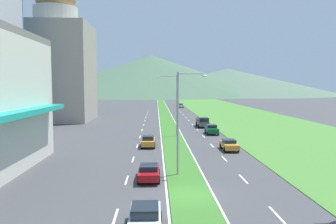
{
  "coord_description": "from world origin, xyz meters",
  "views": [
    {
      "loc": [
        -2.54,
        -23.92,
        8.18
      ],
      "look_at": [
        -0.32,
        36.66,
        3.29
      ],
      "focal_mm": 35.21,
      "sensor_mm": 36.0,
      "label": 1
    }
  ],
  "objects_px": {
    "car_2": "(148,141)",
    "car_4": "(145,218)",
    "street_lamp_near": "(181,117)",
    "car_3": "(212,129)",
    "car_5": "(149,172)",
    "car_0": "(229,145)",
    "car_1": "(181,106)",
    "street_lamp_mid": "(175,101)",
    "pickup_truck_0": "(203,122)"
  },
  "relations": [
    {
      "from": "car_2",
      "to": "car_4",
      "type": "relative_size",
      "value": 1.03
    },
    {
      "from": "street_lamp_near",
      "to": "car_4",
      "type": "xyz_separation_m",
      "value": [
        -2.89,
        -11.6,
        -4.61
      ]
    },
    {
      "from": "car_3",
      "to": "car_5",
      "type": "relative_size",
      "value": 0.97
    },
    {
      "from": "car_0",
      "to": "car_1",
      "type": "relative_size",
      "value": 0.94
    },
    {
      "from": "street_lamp_near",
      "to": "car_4",
      "type": "bearing_deg",
      "value": -103.97
    },
    {
      "from": "car_4",
      "to": "street_lamp_mid",
      "type": "bearing_deg",
      "value": -5.98
    },
    {
      "from": "street_lamp_near",
      "to": "car_3",
      "type": "height_order",
      "value": "street_lamp_near"
    },
    {
      "from": "car_1",
      "to": "car_4",
      "type": "distance_m",
      "value": 104.3
    },
    {
      "from": "street_lamp_near",
      "to": "car_2",
      "type": "distance_m",
      "value": 15.08
    },
    {
      "from": "car_3",
      "to": "car_4",
      "type": "bearing_deg",
      "value": -15.23
    },
    {
      "from": "car_0",
      "to": "street_lamp_mid",
      "type": "bearing_deg",
      "value": -151.8
    },
    {
      "from": "street_lamp_mid",
      "to": "car_4",
      "type": "bearing_deg",
      "value": -95.98
    },
    {
      "from": "street_lamp_near",
      "to": "car_1",
      "type": "distance_m",
      "value": 92.62
    },
    {
      "from": "car_3",
      "to": "car_2",
      "type": "bearing_deg",
      "value": -43.12
    },
    {
      "from": "car_3",
      "to": "car_4",
      "type": "relative_size",
      "value": 1.0
    },
    {
      "from": "car_0",
      "to": "car_3",
      "type": "relative_size",
      "value": 1.02
    },
    {
      "from": "car_0",
      "to": "car_5",
      "type": "relative_size",
      "value": 0.99
    },
    {
      "from": "car_1",
      "to": "pickup_truck_0",
      "type": "height_order",
      "value": "pickup_truck_0"
    },
    {
      "from": "car_1",
      "to": "pickup_truck_0",
      "type": "relative_size",
      "value": 0.81
    },
    {
      "from": "street_lamp_mid",
      "to": "car_3",
      "type": "height_order",
      "value": "street_lamp_mid"
    },
    {
      "from": "street_lamp_mid",
      "to": "car_3",
      "type": "distance_m",
      "value": 8.28
    },
    {
      "from": "car_1",
      "to": "car_3",
      "type": "xyz_separation_m",
      "value": [
        0.11,
        -67.14,
        0.05
      ]
    },
    {
      "from": "car_1",
      "to": "car_2",
      "type": "height_order",
      "value": "car_2"
    },
    {
      "from": "car_3",
      "to": "car_1",
      "type": "bearing_deg",
      "value": -179.9
    },
    {
      "from": "car_4",
      "to": "car_5",
      "type": "distance_m",
      "value": 10.15
    },
    {
      "from": "car_3",
      "to": "pickup_truck_0",
      "type": "distance_m",
      "value": 9.47
    },
    {
      "from": "pickup_truck_0",
      "to": "street_lamp_near",
      "type": "bearing_deg",
      "value": -11.32
    },
    {
      "from": "street_lamp_mid",
      "to": "car_2",
      "type": "distance_m",
      "value": 11.0
    },
    {
      "from": "street_lamp_mid",
      "to": "car_1",
      "type": "xyz_separation_m",
      "value": [
        6.26,
        69.27,
        -4.89
      ]
    },
    {
      "from": "car_3",
      "to": "car_4",
      "type": "xyz_separation_m",
      "value": [
        -9.99,
        -36.69,
        -0.04
      ]
    },
    {
      "from": "street_lamp_near",
      "to": "car_3",
      "type": "xyz_separation_m",
      "value": [
        7.1,
        25.09,
        -4.57
      ]
    },
    {
      "from": "car_3",
      "to": "pickup_truck_0",
      "type": "relative_size",
      "value": 0.74
    },
    {
      "from": "car_5",
      "to": "car_3",
      "type": "bearing_deg",
      "value": -20.63
    },
    {
      "from": "street_lamp_mid",
      "to": "pickup_truck_0",
      "type": "relative_size",
      "value": 1.82
    },
    {
      "from": "car_3",
      "to": "car_5",
      "type": "height_order",
      "value": "car_3"
    },
    {
      "from": "car_2",
      "to": "car_5",
      "type": "height_order",
      "value": "car_2"
    },
    {
      "from": "car_4",
      "to": "car_3",
      "type": "bearing_deg",
      "value": -15.23
    },
    {
      "from": "car_1",
      "to": "car_5",
      "type": "relative_size",
      "value": 1.05
    },
    {
      "from": "car_0",
      "to": "pickup_truck_0",
      "type": "relative_size",
      "value": 0.76
    },
    {
      "from": "car_5",
      "to": "pickup_truck_0",
      "type": "bearing_deg",
      "value": -15.24
    },
    {
      "from": "car_1",
      "to": "car_5",
      "type": "distance_m",
      "value": 94.2
    },
    {
      "from": "street_lamp_mid",
      "to": "car_3",
      "type": "bearing_deg",
      "value": 18.43
    },
    {
      "from": "street_lamp_near",
      "to": "street_lamp_mid",
      "type": "bearing_deg",
      "value": 88.17
    },
    {
      "from": "car_2",
      "to": "pickup_truck_0",
      "type": "xyz_separation_m",
      "value": [
        10.22,
        20.58,
        0.21
      ]
    },
    {
      "from": "car_5",
      "to": "car_4",
      "type": "bearing_deg",
      "value": -179.98
    },
    {
      "from": "street_lamp_near",
      "to": "car_3",
      "type": "bearing_deg",
      "value": 74.19
    },
    {
      "from": "car_2",
      "to": "car_3",
      "type": "height_order",
      "value": "car_3"
    },
    {
      "from": "car_0",
      "to": "car_4",
      "type": "height_order",
      "value": "car_4"
    },
    {
      "from": "car_1",
      "to": "car_4",
      "type": "bearing_deg",
      "value": -5.43
    },
    {
      "from": "street_lamp_near",
      "to": "car_2",
      "type": "bearing_deg",
      "value": 103.29
    }
  ]
}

